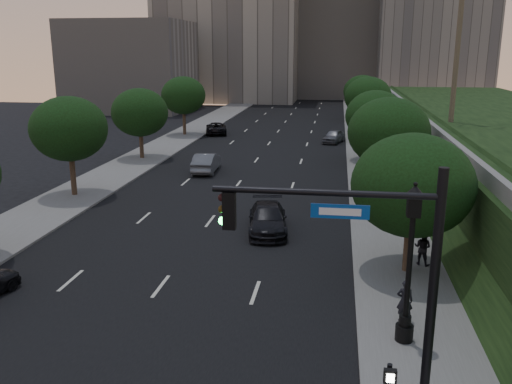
% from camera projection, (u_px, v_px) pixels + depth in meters
% --- Properties ---
extents(ground, '(160.00, 160.00, 0.00)m').
position_uv_depth(ground, '(113.00, 350.00, 17.82)').
color(ground, black).
rests_on(ground, ground).
extents(road_surface, '(16.00, 140.00, 0.02)m').
position_uv_depth(road_surface, '(253.00, 165.00, 46.51)').
color(road_surface, black).
rests_on(road_surface, ground).
extents(sidewalk_right, '(4.50, 140.00, 0.15)m').
position_uv_depth(sidewalk_right, '(375.00, 168.00, 45.01)').
color(sidewalk_right, slate).
rests_on(sidewalk_right, ground).
extents(sidewalk_left, '(4.50, 140.00, 0.15)m').
position_uv_depth(sidewalk_left, '(139.00, 160.00, 47.96)').
color(sidewalk_left, slate).
rests_on(sidewalk_left, ground).
extents(parapet_wall, '(0.35, 90.00, 0.70)m').
position_uv_depth(parapet_wall, '(422.00, 120.00, 41.54)').
color(parapet_wall, slate).
rests_on(parapet_wall, embankment).
extents(office_block_left, '(26.00, 20.00, 32.00)m').
position_uv_depth(office_block_left, '(231.00, 15.00, 103.73)').
color(office_block_left, gray).
rests_on(office_block_left, ground).
extents(office_block_mid, '(22.00, 18.00, 26.00)m').
position_uv_depth(office_block_mid, '(336.00, 32.00, 111.18)').
color(office_block_mid, '#A39F95').
rests_on(office_block_mid, ground).
extents(office_block_right, '(20.00, 22.00, 36.00)m').
position_uv_depth(office_block_right, '(433.00, 3.00, 101.58)').
color(office_block_right, gray).
rests_on(office_block_right, ground).
extents(office_block_filler, '(18.00, 16.00, 14.00)m').
position_uv_depth(office_block_filler, '(131.00, 66.00, 86.71)').
color(office_block_filler, '#A39F95').
rests_on(office_block_filler, ground).
extents(tree_right_a, '(5.20, 5.20, 6.24)m').
position_uv_depth(tree_right_a, '(412.00, 185.00, 22.96)').
color(tree_right_a, '#38281C').
rests_on(tree_right_a, ground).
extents(tree_right_b, '(5.20, 5.20, 6.74)m').
position_uv_depth(tree_right_b, '(389.00, 132.00, 34.31)').
color(tree_right_b, '#38281C').
rests_on(tree_right_b, ground).
extents(tree_right_c, '(5.20, 5.20, 6.24)m').
position_uv_depth(tree_right_c, '(376.00, 116.00, 46.87)').
color(tree_right_c, '#38281C').
rests_on(tree_right_c, ground).
extents(tree_right_d, '(5.20, 5.20, 6.74)m').
position_uv_depth(tree_right_d, '(368.00, 97.00, 60.13)').
color(tree_right_d, '#38281C').
rests_on(tree_right_d, ground).
extents(tree_right_e, '(5.20, 5.20, 6.24)m').
position_uv_depth(tree_right_e, '(362.00, 91.00, 74.60)').
color(tree_right_e, '#38281C').
rests_on(tree_right_e, ground).
extents(tree_left_b, '(5.00, 5.00, 6.71)m').
position_uv_depth(tree_left_b, '(69.00, 129.00, 35.35)').
color(tree_left_b, '#38281C').
rests_on(tree_left_b, ground).
extents(tree_left_c, '(5.00, 5.00, 6.34)m').
position_uv_depth(tree_left_c, '(140.00, 112.00, 47.87)').
color(tree_left_c, '#38281C').
rests_on(tree_left_c, ground).
extents(tree_left_d, '(5.00, 5.00, 6.71)m').
position_uv_depth(tree_left_d, '(183.00, 95.00, 61.17)').
color(tree_left_d, '#38281C').
rests_on(tree_left_d, ground).
extents(traffic_signal_mast, '(5.68, 0.56, 7.00)m').
position_uv_depth(traffic_signal_mast, '(386.00, 298.00, 13.31)').
color(traffic_signal_mast, black).
rests_on(traffic_signal_mast, ground).
extents(street_lamp, '(0.64, 0.64, 5.62)m').
position_uv_depth(street_lamp, '(409.00, 271.00, 17.55)').
color(street_lamp, black).
rests_on(street_lamp, ground).
extents(sedan_mid_left, '(1.85, 4.77, 1.55)m').
position_uv_depth(sedan_mid_left, '(206.00, 162.00, 43.66)').
color(sedan_mid_left, slate).
rests_on(sedan_mid_left, ground).
extents(sedan_far_left, '(3.41, 5.39, 1.39)m').
position_uv_depth(sedan_far_left, '(216.00, 128.00, 63.30)').
color(sedan_far_left, black).
rests_on(sedan_far_left, ground).
extents(sedan_near_right, '(2.70, 5.21, 1.45)m').
position_uv_depth(sedan_near_right, '(268.00, 219.00, 29.31)').
color(sedan_near_right, black).
rests_on(sedan_near_right, ground).
extents(sedan_far_right, '(2.68, 4.36, 1.39)m').
position_uv_depth(sedan_far_right, '(334.00, 136.00, 57.41)').
color(sedan_far_right, slate).
rests_on(sedan_far_right, ground).
extents(pedestrian_a, '(0.58, 0.39, 1.58)m').
position_uv_depth(pedestrian_a, '(405.00, 301.00, 19.25)').
color(pedestrian_a, black).
rests_on(pedestrian_a, sidewalk_right).
extents(pedestrian_b, '(0.98, 0.91, 1.62)m').
position_uv_depth(pedestrian_b, '(423.00, 247.00, 24.39)').
color(pedestrian_b, black).
rests_on(pedestrian_b, sidewalk_right).
extents(pedestrian_c, '(1.01, 0.48, 1.68)m').
position_uv_depth(pedestrian_c, '(373.00, 201.00, 31.67)').
color(pedestrian_c, black).
rests_on(pedestrian_c, sidewalk_right).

